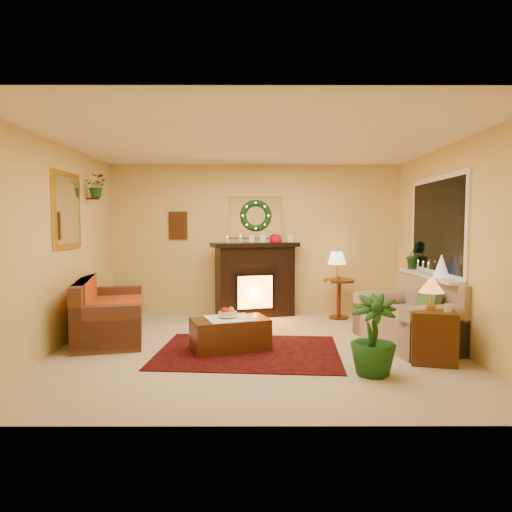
{
  "coord_description": "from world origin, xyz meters",
  "views": [
    {
      "loc": [
        -0.01,
        -5.7,
        1.57
      ],
      "look_at": [
        0.0,
        0.35,
        1.15
      ],
      "focal_mm": 32.0,
      "sensor_mm": 36.0,
      "label": 1
    }
  ],
  "objects_px": {
    "loveseat": "(408,313)",
    "coffee_table": "(230,333)",
    "fireplace": "(255,284)",
    "side_table_round": "(339,299)",
    "sofa": "(111,306)",
    "end_table_square": "(432,339)"
  },
  "relations": [
    {
      "from": "loveseat",
      "to": "coffee_table",
      "type": "bearing_deg",
      "value": 172.84
    },
    {
      "from": "coffee_table",
      "to": "fireplace",
      "type": "bearing_deg",
      "value": 62.07
    },
    {
      "from": "side_table_round",
      "to": "fireplace",
      "type": "bearing_deg",
      "value": 172.18
    },
    {
      "from": "sofa",
      "to": "side_table_round",
      "type": "distance_m",
      "value": 3.63
    },
    {
      "from": "sofa",
      "to": "end_table_square",
      "type": "relative_size",
      "value": 3.18
    },
    {
      "from": "fireplace",
      "to": "side_table_round",
      "type": "distance_m",
      "value": 1.43
    },
    {
      "from": "sofa",
      "to": "fireplace",
      "type": "height_order",
      "value": "fireplace"
    },
    {
      "from": "fireplace",
      "to": "loveseat",
      "type": "relative_size",
      "value": 0.88
    },
    {
      "from": "fireplace",
      "to": "loveseat",
      "type": "distance_m",
      "value": 2.73
    },
    {
      "from": "loveseat",
      "to": "coffee_table",
      "type": "height_order",
      "value": "loveseat"
    },
    {
      "from": "loveseat",
      "to": "coffee_table",
      "type": "xyz_separation_m",
      "value": [
        -2.31,
        -0.24,
        -0.21
      ]
    },
    {
      "from": "sofa",
      "to": "end_table_square",
      "type": "distance_m",
      "value": 4.23
    },
    {
      "from": "sofa",
      "to": "coffee_table",
      "type": "relative_size",
      "value": 2.02
    },
    {
      "from": "loveseat",
      "to": "side_table_round",
      "type": "distance_m",
      "value": 1.77
    },
    {
      "from": "side_table_round",
      "to": "coffee_table",
      "type": "bearing_deg",
      "value": -132.0
    },
    {
      "from": "side_table_round",
      "to": "sofa",
      "type": "bearing_deg",
      "value": -160.74
    },
    {
      "from": "loveseat",
      "to": "fireplace",
      "type": "bearing_deg",
      "value": 124.01
    },
    {
      "from": "side_table_round",
      "to": "end_table_square",
      "type": "height_order",
      "value": "side_table_round"
    },
    {
      "from": "sofa",
      "to": "end_table_square",
      "type": "height_order",
      "value": "sofa"
    },
    {
      "from": "end_table_square",
      "to": "coffee_table",
      "type": "distance_m",
      "value": 2.4
    },
    {
      "from": "fireplace",
      "to": "end_table_square",
      "type": "relative_size",
      "value": 2.18
    },
    {
      "from": "fireplace",
      "to": "side_table_round",
      "type": "height_order",
      "value": "fireplace"
    }
  ]
}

